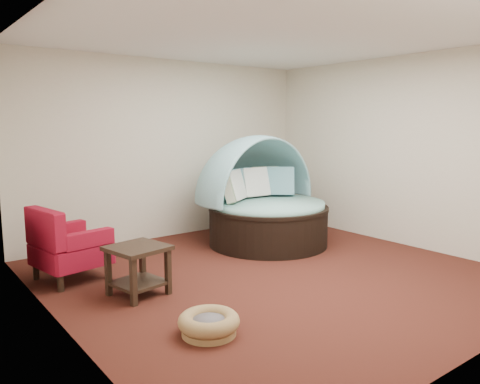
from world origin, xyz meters
TOP-DOWN VIEW (x-y plane):
  - floor at (0.00, 0.00)m, footprint 5.00×5.00m
  - wall_back at (0.00, 2.50)m, footprint 5.00×0.00m
  - wall_left at (-2.50, 0.00)m, footprint 0.00×5.00m
  - wall_right at (2.50, 0.00)m, footprint 0.00×5.00m
  - ceiling at (0.00, 0.00)m, footprint 5.00×5.00m
  - canopy_daybed at (0.86, 1.21)m, footprint 2.02×1.94m
  - pet_basket at (-1.53, -0.91)m, footprint 0.71×0.71m
  - red_armchair at (-2.06, 1.28)m, footprint 0.86×0.86m
  - side_table at (-1.60, 0.34)m, footprint 0.65×0.65m

SIDE VIEW (x-z plane):
  - floor at x=0.00m, z-range 0.00..0.00m
  - pet_basket at x=-1.53m, z-range 0.00..0.19m
  - side_table at x=-1.60m, z-range 0.08..0.61m
  - red_armchair at x=-2.06m, z-range -0.03..0.84m
  - canopy_daybed at x=0.86m, z-range -0.06..1.58m
  - wall_back at x=0.00m, z-range -1.10..3.90m
  - wall_left at x=-2.50m, z-range -1.10..3.90m
  - wall_right at x=2.50m, z-range -1.10..3.90m
  - ceiling at x=0.00m, z-range 2.80..2.80m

